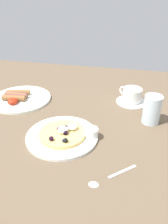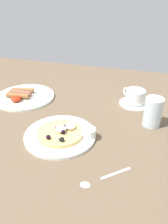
{
  "view_description": "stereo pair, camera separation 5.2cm",
  "coord_description": "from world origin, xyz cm",
  "px_view_note": "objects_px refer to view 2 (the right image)",
  "views": [
    {
      "loc": [
        19.02,
        -68.3,
        46.76
      ],
      "look_at": [
        3.49,
        2.95,
        4.0
      ],
      "focal_mm": 36.11,
      "sensor_mm": 36.0,
      "label": 1
    },
    {
      "loc": [
        24.07,
        -67.01,
        46.76
      ],
      "look_at": [
        3.49,
        2.95,
        4.0
      ],
      "focal_mm": 36.11,
      "sensor_mm": 36.0,
      "label": 2
    }
  ],
  "objects_px": {
    "pancake_plate": "(60,135)",
    "breakfast_plate": "(25,97)",
    "teaspoon": "(97,180)",
    "syrup_ramekin": "(89,132)",
    "coffee_saucer": "(134,103)",
    "water_glass": "(153,112)",
    "coffee_cup": "(135,96)"
  },
  "relations": [
    {
      "from": "breakfast_plate",
      "to": "coffee_cup",
      "type": "distance_m",
      "value": 0.5
    },
    {
      "from": "pancake_plate",
      "to": "breakfast_plate",
      "type": "xyz_separation_m",
      "value": [
        -0.27,
        0.23,
        -0.0
      ]
    },
    {
      "from": "teaspoon",
      "to": "water_glass",
      "type": "relative_size",
      "value": 1.13
    },
    {
      "from": "pancake_plate",
      "to": "syrup_ramekin",
      "type": "distance_m",
      "value": 0.1
    },
    {
      "from": "syrup_ramekin",
      "to": "coffee_saucer",
      "type": "distance_m",
      "value": 0.32
    },
    {
      "from": "coffee_cup",
      "to": "water_glass",
      "type": "height_order",
      "value": "water_glass"
    },
    {
      "from": "pancake_plate",
      "to": "teaspoon",
      "type": "xyz_separation_m",
      "value": [
        0.17,
        -0.16,
        -0.0
      ]
    },
    {
      "from": "coffee_cup",
      "to": "coffee_saucer",
      "type": "bearing_deg",
      "value": -35.67
    },
    {
      "from": "syrup_ramekin",
      "to": "coffee_cup",
      "type": "relative_size",
      "value": 0.47
    },
    {
      "from": "pancake_plate",
      "to": "coffee_saucer",
      "type": "distance_m",
      "value": 0.39
    },
    {
      "from": "breakfast_plate",
      "to": "pancake_plate",
      "type": "bearing_deg",
      "value": -41.09
    },
    {
      "from": "pancake_plate",
      "to": "syrup_ramekin",
      "type": "xyz_separation_m",
      "value": [
        0.1,
        0.02,
        0.02
      ]
    },
    {
      "from": "coffee_cup",
      "to": "teaspoon",
      "type": "bearing_deg",
      "value": -96.35
    },
    {
      "from": "breakfast_plate",
      "to": "water_glass",
      "type": "height_order",
      "value": "water_glass"
    },
    {
      "from": "pancake_plate",
      "to": "teaspoon",
      "type": "bearing_deg",
      "value": -42.89
    },
    {
      "from": "coffee_cup",
      "to": "teaspoon",
      "type": "xyz_separation_m",
      "value": [
        -0.05,
        -0.47,
        -0.04
      ]
    },
    {
      "from": "pancake_plate",
      "to": "teaspoon",
      "type": "height_order",
      "value": "pancake_plate"
    },
    {
      "from": "pancake_plate",
      "to": "syrup_ramekin",
      "type": "relative_size",
      "value": 5.16
    },
    {
      "from": "syrup_ramekin",
      "to": "coffee_cup",
      "type": "height_order",
      "value": "coffee_cup"
    },
    {
      "from": "breakfast_plate",
      "to": "teaspoon",
      "type": "height_order",
      "value": "breakfast_plate"
    },
    {
      "from": "pancake_plate",
      "to": "coffee_cup",
      "type": "distance_m",
      "value": 0.39
    },
    {
      "from": "breakfast_plate",
      "to": "water_glass",
      "type": "xyz_separation_m",
      "value": [
        0.56,
        -0.07,
        0.05
      ]
    },
    {
      "from": "syrup_ramekin",
      "to": "teaspoon",
      "type": "distance_m",
      "value": 0.19
    },
    {
      "from": "coffee_saucer",
      "to": "coffee_cup",
      "type": "distance_m",
      "value": 0.03
    },
    {
      "from": "coffee_cup",
      "to": "teaspoon",
      "type": "relative_size",
      "value": 0.81
    },
    {
      "from": "water_glass",
      "to": "pancake_plate",
      "type": "bearing_deg",
      "value": -151.04
    },
    {
      "from": "coffee_cup",
      "to": "teaspoon",
      "type": "distance_m",
      "value": 0.48
    },
    {
      "from": "coffee_saucer",
      "to": "water_glass",
      "type": "bearing_deg",
      "value": -63.14
    },
    {
      "from": "coffee_cup",
      "to": "water_glass",
      "type": "relative_size",
      "value": 0.92
    },
    {
      "from": "breakfast_plate",
      "to": "syrup_ramekin",
      "type": "bearing_deg",
      "value": -30.63
    },
    {
      "from": "syrup_ramekin",
      "to": "water_glass",
      "type": "height_order",
      "value": "water_glass"
    },
    {
      "from": "pancake_plate",
      "to": "breakfast_plate",
      "type": "distance_m",
      "value": 0.35
    }
  ]
}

